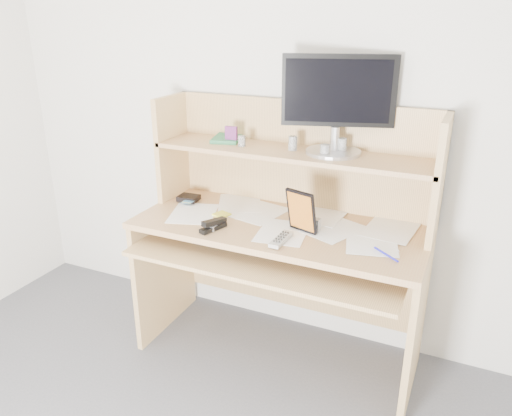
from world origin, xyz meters
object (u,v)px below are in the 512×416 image
at_px(desk, 285,229).
at_px(monitor, 338,101).
at_px(tv_remote, 281,239).
at_px(keyboard, 239,242).
at_px(game_case, 301,211).

relative_size(desk, monitor, 2.76).
bearing_deg(desk, monitor, 31.46).
xyz_separation_m(tv_remote, monitor, (0.12, 0.38, 0.56)).
bearing_deg(tv_remote, keyboard, 163.93).
relative_size(keyboard, monitor, 0.84).
relative_size(tv_remote, monitor, 0.34).
xyz_separation_m(keyboard, game_case, (0.30, 0.05, 0.19)).
distance_m(keyboard, tv_remote, 0.28).
xyz_separation_m(keyboard, monitor, (0.37, 0.30, 0.66)).
xyz_separation_m(desk, tv_remote, (0.08, -0.26, 0.07)).
distance_m(keyboard, monitor, 0.81).
height_order(desk, tv_remote, desk).
bearing_deg(monitor, desk, -165.30).
xyz_separation_m(game_case, monitor, (0.07, 0.25, 0.46)).
distance_m(keyboard, game_case, 0.36).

